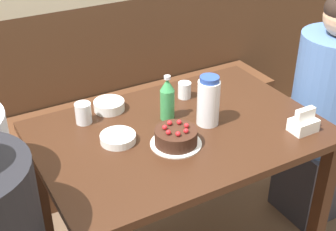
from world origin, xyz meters
The scene contains 11 objects.
bench_seat centered at (0.00, 0.83, 0.23)m, with size 2.23×0.38×0.46m.
dining_table centered at (0.00, 0.00, 0.67)m, with size 1.19×0.80×0.78m.
birthday_cake centered at (-0.07, -0.09, 0.81)m, with size 0.21×0.21×0.09m.
water_pitcher centered at (0.13, -0.01, 0.88)m, with size 0.09×0.09×0.22m.
soju_bottle centered at (0.00, 0.11, 0.87)m, with size 0.06×0.06×0.20m.
napkin_holder centered at (0.44, -0.26, 0.82)m, with size 0.11×0.08×0.11m.
bowl_soup_white centered at (-0.19, 0.30, 0.80)m, with size 0.14×0.14×0.04m.
bowl_rice_small centered at (-0.26, 0.04, 0.79)m, with size 0.14×0.14×0.03m.
glass_water_tall centered at (0.16, 0.23, 0.82)m, with size 0.06×0.06×0.08m.
glass_tumbler_short centered at (-0.33, 0.25, 0.82)m, with size 0.07×0.07×0.09m.
person_grey_tee centered at (0.85, -0.03, 0.61)m, with size 0.36×0.36×1.24m.
Camera 1 is at (-0.86, -1.42, 1.82)m, focal length 50.00 mm.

